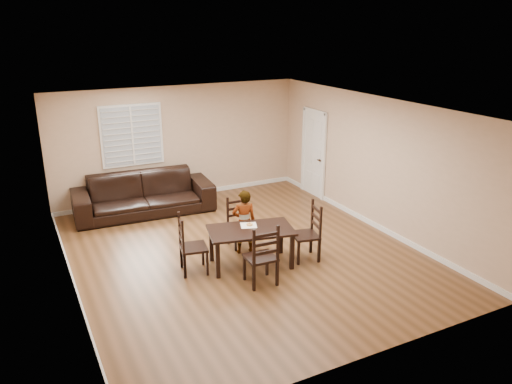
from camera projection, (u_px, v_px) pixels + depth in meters
ground at (242, 252)px, 9.31m from camera, size 7.00×7.00×0.00m
room at (239, 156)px, 8.89m from camera, size 6.04×7.04×2.72m
dining_table at (251, 234)px, 8.64m from camera, size 1.60×1.12×0.68m
chair_near at (238, 223)px, 9.54m from camera, size 0.43×0.41×0.95m
chair_far at (264, 259)px, 7.95m from camera, size 0.50×0.47×1.06m
chair_left at (186, 247)px, 8.41m from camera, size 0.52×0.54×1.04m
chair_right at (312, 233)px, 8.94m from camera, size 0.53×0.56×1.06m
child at (244, 222)px, 9.12m from camera, size 0.49×0.38×1.21m
napkin at (249, 225)px, 8.76m from camera, size 0.35×0.35×0.00m
donut at (250, 224)px, 8.75m from camera, size 0.11×0.11×0.04m
sofa at (144, 194)px, 11.08m from camera, size 3.09×1.37×0.88m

